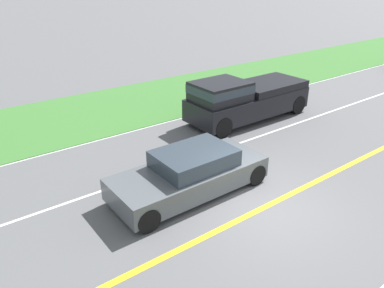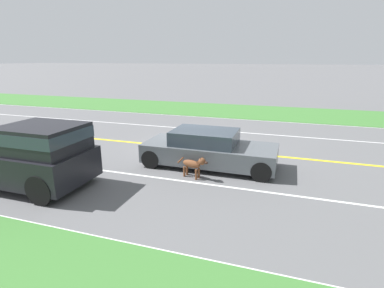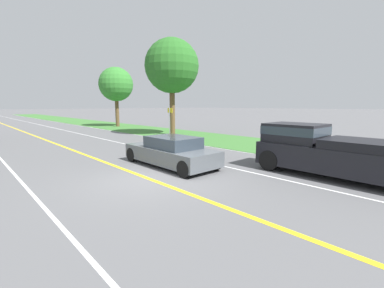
% 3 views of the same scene
% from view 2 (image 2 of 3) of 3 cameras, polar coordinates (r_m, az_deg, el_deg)
% --- Properties ---
extents(ground_plane, '(400.00, 400.00, 0.00)m').
position_cam_2_polar(ground_plane, '(12.85, 0.52, -0.85)').
color(ground_plane, '#5B5B5E').
extents(centre_divider_line, '(0.18, 160.00, 0.01)m').
position_cam_2_polar(centre_divider_line, '(12.85, 0.52, -0.83)').
color(centre_divider_line, yellow).
rests_on(centre_divider_line, ground).
extents(lane_edge_line_right, '(0.14, 160.00, 0.01)m').
position_cam_2_polar(lane_edge_line_right, '(7.09, -17.95, -16.54)').
color(lane_edge_line_right, white).
rests_on(lane_edge_line_right, ground).
extents(lane_edge_line_left, '(0.14, 160.00, 0.01)m').
position_cam_2_polar(lane_edge_line_left, '(19.45, 6.90, 4.85)').
color(lane_edge_line_left, white).
rests_on(lane_edge_line_left, ground).
extents(lane_dash_same_dir, '(0.10, 160.00, 0.01)m').
position_cam_2_polar(lane_dash_same_dir, '(9.77, -5.85, -6.48)').
color(lane_dash_same_dir, white).
rests_on(lane_dash_same_dir, ground).
extents(lane_dash_oncoming, '(0.10, 160.00, 0.01)m').
position_cam_2_polar(lane_dash_oncoming, '(16.11, 4.36, 2.59)').
color(lane_dash_oncoming, white).
rests_on(lane_dash_oncoming, ground).
extents(grass_verge_left, '(6.00, 160.00, 0.03)m').
position_cam_2_polar(grass_verge_left, '(22.34, 8.48, 6.27)').
color(grass_verge_left, '#3D7533').
rests_on(grass_verge_left, ground).
extents(ego_car, '(1.91, 4.65, 1.31)m').
position_cam_2_polar(ego_car, '(10.63, 3.17, -1.02)').
color(ego_car, '#51565B').
rests_on(ego_car, ground).
extents(dog, '(0.47, 1.15, 0.77)m').
position_cam_2_polar(dog, '(9.58, 0.39, -3.87)').
color(dog, brown).
rests_on(dog, ground).
extents(pickup_truck, '(2.05, 5.67, 1.92)m').
position_cam_2_polar(pickup_truck, '(10.68, -31.46, -1.35)').
color(pickup_truck, black).
rests_on(pickup_truck, ground).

